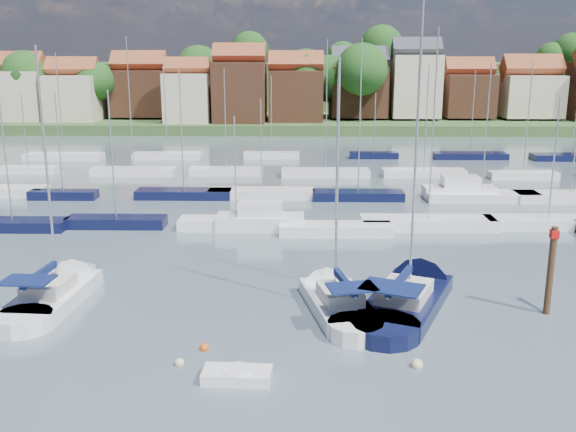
{
  "coord_description": "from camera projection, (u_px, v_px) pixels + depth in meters",
  "views": [
    {
      "loc": [
        -2.1,
        -29.7,
        13.48
      ],
      "look_at": [
        -2.97,
        14.0,
        2.61
      ],
      "focal_mm": 40.0,
      "sensor_mm": 36.0,
      "label": 1
    }
  ],
  "objects": [
    {
      "name": "sailboat_navy",
      "position": [
        414.0,
        292.0,
        36.84
      ],
      "size": [
        8.42,
        13.54,
        18.25
      ],
      "rotation": [
        0.0,
        0.0,
        1.17
      ],
      "color": "black",
      "rests_on": "ground"
    },
    {
      "name": "far_shore_town",
      "position": [
        318.0,
        94.0,
        159.6
      ],
      "size": [
        212.46,
        90.0,
        22.27
      ],
      "color": "#3B582C",
      "rests_on": "ground"
    },
    {
      "name": "marina_field",
      "position": [
        339.0,
        187.0,
        66.0
      ],
      "size": [
        79.62,
        41.41,
        15.93
      ],
      "color": "white",
      "rests_on": "ground"
    },
    {
      "name": "buoy_e",
      "position": [
        371.0,
        286.0,
        38.87
      ],
      "size": [
        0.48,
        0.48,
        0.48
      ],
      "primitive_type": "sphere",
      "color": "#D85914",
      "rests_on": "ground"
    },
    {
      "name": "buoy_d",
      "position": [
        417.0,
        367.0,
        28.69
      ],
      "size": [
        0.55,
        0.55,
        0.55
      ],
      "primitive_type": "sphere",
      "color": "beige",
      "rests_on": "ground"
    },
    {
      "name": "buoy_g",
      "position": [
        45.0,
        287.0,
        38.7
      ],
      "size": [
        0.54,
        0.54,
        0.54
      ],
      "primitive_type": "sphere",
      "color": "#D85914",
      "rests_on": "ground"
    },
    {
      "name": "buoy_c",
      "position": [
        205.0,
        350.0,
        30.36
      ],
      "size": [
        0.46,
        0.46,
        0.46
      ],
      "primitive_type": "sphere",
      "color": "#D85914",
      "rests_on": "ground"
    },
    {
      "name": "buoy_b",
      "position": [
        179.0,
        365.0,
        28.86
      ],
      "size": [
        0.43,
        0.43,
        0.43
      ],
      "primitive_type": "sphere",
      "color": "beige",
      "rests_on": "ground"
    },
    {
      "name": "sailboat_left",
      "position": [
        64.0,
        289.0,
        37.31
      ],
      "size": [
        3.68,
        11.43,
        15.32
      ],
      "rotation": [
        0.0,
        0.0,
        1.51
      ],
      "color": "white",
      "rests_on": "ground"
    },
    {
      "name": "ground",
      "position": [
        320.0,
        182.0,
        70.84
      ],
      "size": [
        260.0,
        260.0,
        0.0
      ],
      "primitive_type": "plane",
      "color": "#46565F",
      "rests_on": "ground"
    },
    {
      "name": "tender",
      "position": [
        237.0,
        375.0,
        27.41
      ],
      "size": [
        3.02,
        1.52,
        0.64
      ],
      "rotation": [
        0.0,
        0.0,
        -0.05
      ],
      "color": "white",
      "rests_on": "ground"
    },
    {
      "name": "timber_piling",
      "position": [
        549.0,
        287.0,
        34.29
      ],
      "size": [
        0.4,
        0.4,
        7.1
      ],
      "color": "#4C331E",
      "rests_on": "ground"
    },
    {
      "name": "sailboat_centre",
      "position": [
        332.0,
        297.0,
        36.0
      ],
      "size": [
        5.04,
        11.11,
        14.66
      ],
      "rotation": [
        0.0,
        0.0,
        1.78
      ],
      "color": "white",
      "rests_on": "ground"
    }
  ]
}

